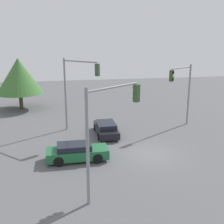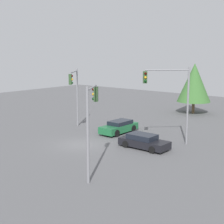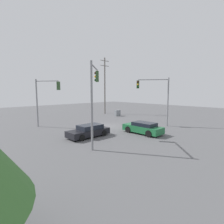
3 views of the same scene
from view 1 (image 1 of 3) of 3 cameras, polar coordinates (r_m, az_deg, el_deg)
The scene contains 7 objects.
ground_plane at distance 22.37m, azimuth 7.92°, elevation -8.42°, with size 80.00×80.00×0.00m, color #5B5B5E.
sedan_dark at distance 26.13m, azimuth -1.20°, elevation -3.37°, with size 4.43×1.91×1.24m.
sedan_green at distance 21.02m, azimuth -7.16°, elevation -8.06°, with size 1.88×4.49×1.29m.
traffic_signal_main at distance 26.04m, azimuth -7.14°, elevation 5.88°, with size 3.09×3.06×6.98m.
traffic_signal_cross at distance 28.53m, azimuth 14.11°, elevation 5.27°, with size 2.07×3.02×6.23m.
traffic_signal_aux at distance 15.37m, azimuth -0.66°, elevation -1.61°, with size 2.66×3.53×6.46m.
tree_far at distance 36.72m, azimuth -18.39°, elevation 6.97°, with size 5.72×5.72×6.38m.
Camera 1 is at (19.40, -6.78, 8.82)m, focal length 45.00 mm.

